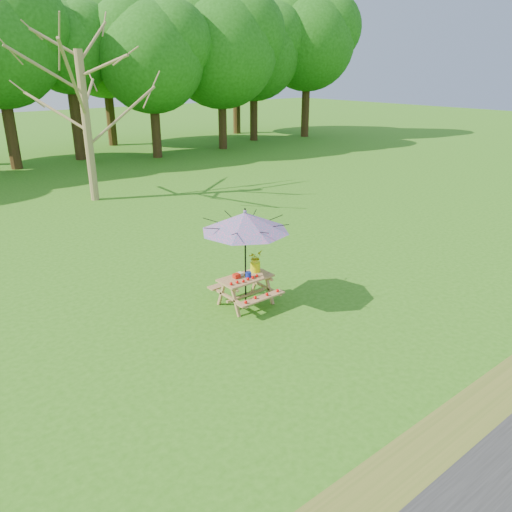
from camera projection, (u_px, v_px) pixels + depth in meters
ground at (225, 404)px, 7.96m from camera, size 120.00×120.00×0.00m
picnic_table at (246, 291)px, 11.20m from camera, size 1.20×1.32×0.67m
patio_umbrella at (245, 222)px, 10.62m from camera, size 2.20×2.20×2.25m
produce_bins at (242, 275)px, 11.05m from camera, size 0.36×0.34×0.13m
tomatoes_row at (245, 280)px, 10.84m from camera, size 0.77×0.13×0.07m
flower_bucket at (255, 260)px, 11.28m from camera, size 0.37×0.35×0.50m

